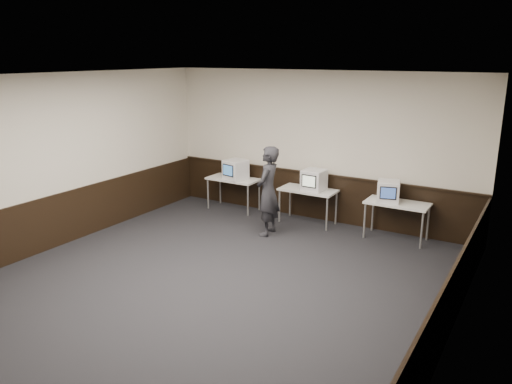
# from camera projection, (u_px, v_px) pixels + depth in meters

# --- Properties ---
(floor) EXTENTS (8.00, 8.00, 0.00)m
(floor) POSITION_uv_depth(u_px,v_px,m) (208.00, 287.00, 7.78)
(floor) COLOR black
(floor) RESTS_ON ground
(ceiling) EXTENTS (8.00, 8.00, 0.00)m
(ceiling) POSITION_uv_depth(u_px,v_px,m) (202.00, 77.00, 6.93)
(ceiling) COLOR white
(ceiling) RESTS_ON back_wall
(back_wall) EXTENTS (7.00, 0.00, 7.00)m
(back_wall) POSITION_uv_depth(u_px,v_px,m) (317.00, 147.00, 10.66)
(back_wall) COLOR beige
(back_wall) RESTS_ON ground
(left_wall) EXTENTS (0.00, 8.00, 8.00)m
(left_wall) POSITION_uv_depth(u_px,v_px,m) (51.00, 163.00, 9.09)
(left_wall) COLOR beige
(left_wall) RESTS_ON ground
(right_wall) EXTENTS (0.00, 8.00, 8.00)m
(right_wall) POSITION_uv_depth(u_px,v_px,m) (456.00, 230.00, 5.62)
(right_wall) COLOR beige
(right_wall) RESTS_ON ground
(wainscot_back) EXTENTS (6.98, 0.04, 1.00)m
(wainscot_back) POSITION_uv_depth(u_px,v_px,m) (315.00, 196.00, 10.94)
(wainscot_back) COLOR black
(wainscot_back) RESTS_ON back_wall
(wainscot_left) EXTENTS (0.04, 7.98, 1.00)m
(wainscot_left) POSITION_uv_depth(u_px,v_px,m) (58.00, 220.00, 9.37)
(wainscot_left) COLOR black
(wainscot_left) RESTS_ON left_wall
(wainscot_right) EXTENTS (0.04, 7.98, 1.00)m
(wainscot_right) POSITION_uv_depth(u_px,v_px,m) (444.00, 317.00, 5.92)
(wainscot_right) COLOR black
(wainscot_right) RESTS_ON right_wall
(wainscot_rail) EXTENTS (6.98, 0.06, 0.04)m
(wainscot_rail) POSITION_uv_depth(u_px,v_px,m) (316.00, 173.00, 10.78)
(wainscot_rail) COLOR black
(wainscot_rail) RESTS_ON wainscot_back
(desk_left) EXTENTS (1.20, 0.60, 0.75)m
(desk_left) POSITION_uv_depth(u_px,v_px,m) (233.00, 181.00, 11.52)
(desk_left) COLOR silver
(desk_left) RESTS_ON ground
(desk_center) EXTENTS (1.20, 0.60, 0.75)m
(desk_center) POSITION_uv_depth(u_px,v_px,m) (308.00, 192.00, 10.57)
(desk_center) COLOR silver
(desk_center) RESTS_ON ground
(desk_right) EXTENTS (1.20, 0.60, 0.75)m
(desk_right) POSITION_uv_depth(u_px,v_px,m) (397.00, 206.00, 9.63)
(desk_right) COLOR silver
(desk_right) RESTS_ON ground
(emac_left) EXTENTS (0.54, 0.55, 0.45)m
(emac_left) POSITION_uv_depth(u_px,v_px,m) (235.00, 170.00, 11.35)
(emac_left) COLOR white
(emac_left) RESTS_ON desk_left
(emac_center) EXTENTS (0.46, 0.49, 0.44)m
(emac_center) POSITION_uv_depth(u_px,v_px,m) (314.00, 180.00, 10.43)
(emac_center) COLOR white
(emac_center) RESTS_ON desk_center
(emac_right) EXTENTS (0.51, 0.53, 0.41)m
(emac_right) POSITION_uv_depth(u_px,v_px,m) (388.00, 191.00, 9.62)
(emac_right) COLOR white
(emac_right) RESTS_ON desk_right
(person) EXTENTS (0.51, 0.70, 1.80)m
(person) POSITION_uv_depth(u_px,v_px,m) (268.00, 191.00, 9.85)
(person) COLOR #25252A
(person) RESTS_ON ground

